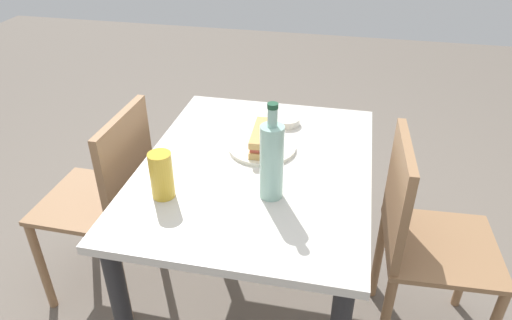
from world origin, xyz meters
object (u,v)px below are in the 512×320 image
object	(u,v)px
baguette_sandwich_near	(263,138)
water_bottle	(272,160)
olive_bowl	(286,121)
dining_table	(256,191)
beer_glass	(162,175)
plate_near	(263,148)
knife_near	(278,145)
chair_near	(110,196)
chair_far	(419,236)

from	to	relation	value
baguette_sandwich_near	water_bottle	size ratio (longest dim) A/B	0.66
water_bottle	olive_bowl	size ratio (longest dim) A/B	3.02
dining_table	water_bottle	bearing A→B (deg)	26.68
water_bottle	beer_glass	distance (m)	0.35
plate_near	dining_table	bearing A→B (deg)	-1.75
knife_near	beer_glass	bearing A→B (deg)	-40.02
knife_near	olive_bowl	xyz separation A→B (m)	(-0.21, 0.00, -0.00)
plate_near	chair_near	bearing A→B (deg)	-78.57
chair_far	knife_near	distance (m)	0.61
dining_table	knife_near	xyz separation A→B (m)	(-0.13, 0.06, 0.14)
chair_near	knife_near	size ratio (longest dim) A/B	5.02
dining_table	water_bottle	world-z (taller)	water_bottle
chair_far	beer_glass	bearing A→B (deg)	-74.31
chair_far	plate_near	size ratio (longest dim) A/B	3.45
chair_near	plate_near	xyz separation A→B (m)	(-0.12, 0.61, 0.23)
plate_near	baguette_sandwich_near	world-z (taller)	baguette_sandwich_near
water_bottle	chair_near	bearing A→B (deg)	-103.10
beer_glass	plate_near	bearing A→B (deg)	144.16
dining_table	chair_near	distance (m)	0.61
beer_glass	dining_table	bearing A→B (deg)	133.97
plate_near	chair_far	bearing A→B (deg)	79.12
knife_near	olive_bowl	world-z (taller)	olive_bowl
beer_glass	olive_bowl	distance (m)	0.66
baguette_sandwich_near	olive_bowl	bearing A→B (deg)	166.14
baguette_sandwich_near	water_bottle	world-z (taller)	water_bottle
dining_table	chair_far	distance (m)	0.61
dining_table	plate_near	world-z (taller)	plate_near
chair_near	beer_glass	xyz separation A→B (m)	(0.23, 0.35, 0.30)
chair_near	plate_near	bearing A→B (deg)	101.43
plate_near	knife_near	world-z (taller)	knife_near
dining_table	chair_far	world-z (taller)	chair_far
beer_glass	olive_bowl	size ratio (longest dim) A/B	1.46
chair_far	water_bottle	bearing A→B (deg)	-72.02
chair_near	olive_bowl	bearing A→B (deg)	117.49
chair_far	chair_near	distance (m)	1.21
beer_glass	water_bottle	bearing A→B (deg)	102.12
dining_table	beer_glass	size ratio (longest dim) A/B	6.66
chair_near	water_bottle	size ratio (longest dim) A/B	2.67
plate_near	beer_glass	bearing A→B (deg)	-35.84
chair_far	baguette_sandwich_near	distance (m)	0.67
water_bottle	beer_glass	world-z (taller)	water_bottle
baguette_sandwich_near	water_bottle	distance (m)	0.31
chair_far	knife_near	xyz separation A→B (m)	(-0.13, -0.55, 0.24)
chair_far	baguette_sandwich_near	bearing A→B (deg)	-100.88
chair_far	water_bottle	world-z (taller)	water_bottle
chair_near	beer_glass	distance (m)	0.52
water_bottle	olive_bowl	xyz separation A→B (m)	(-0.51, -0.03, -0.12)
chair_far	baguette_sandwich_near	size ratio (longest dim) A/B	4.04
dining_table	water_bottle	size ratio (longest dim) A/B	3.21
dining_table	beer_glass	distance (m)	0.40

